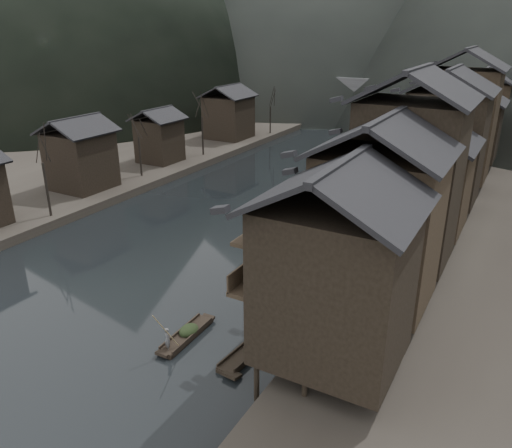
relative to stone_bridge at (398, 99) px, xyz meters
The scene contains 12 objects.
water 72.18m from the stone_bridge, 90.00° to the right, with size 300.00×300.00×0.00m, color black.
left_bank 47.64m from the stone_bridge, 137.56° to the right, with size 40.00×200.00×1.20m, color #2D2823.
stilt_houses 56.05m from the stone_bridge, 71.99° to the right, with size 9.00×67.60×16.84m.
left_houses 55.79m from the stone_bridge, 111.56° to the right, with size 8.10×53.20×8.73m.
bare_trees 59.70m from the stone_bridge, 106.55° to the right, with size 3.96×63.06×7.93m.
moored_sampans 59.09m from the stone_bridge, 78.16° to the right, with size 2.71×49.62×0.47m.
midriver_boats 34.47m from the stone_bridge, 85.49° to the right, with size 8.71×16.23×0.45m.
stone_bridge is the anchor object (origin of this frame).
hero_sampan 80.08m from the stone_bridge, 84.65° to the right, with size 1.20×5.19×0.44m.
cargo_heap 79.81m from the stone_bridge, 84.63° to the right, with size 1.14×1.49×0.68m, color black.
boatman 81.81m from the stone_bridge, 84.80° to the right, with size 0.57×0.37×1.55m, color #5A5A5D.
bamboo_pole 81.75m from the stone_bridge, 84.66° to the right, with size 0.06×0.06×4.03m, color #8C7A51.
Camera 1 is at (24.65, -29.08, 18.83)m, focal length 35.00 mm.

